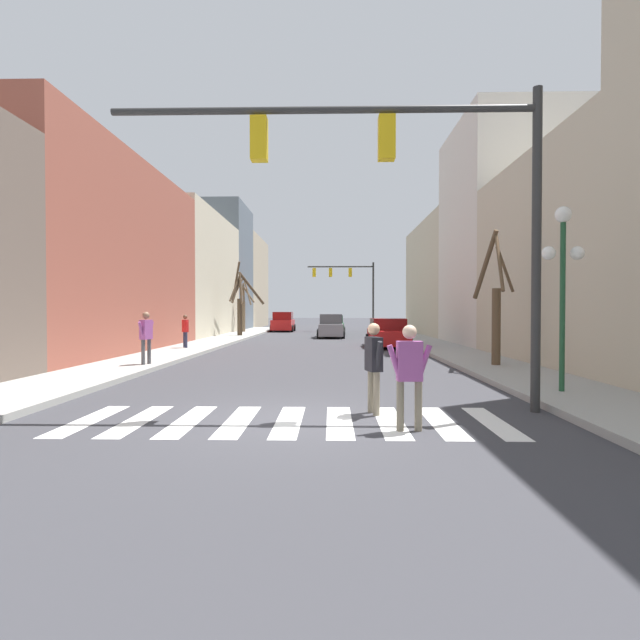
{
  "coord_description": "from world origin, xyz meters",
  "views": [
    {
      "loc": [
        0.76,
        -8.93,
        1.97
      ],
      "look_at": [
        -0.14,
        29.62,
        1.23
      ],
      "focal_mm": 28.0,
      "sensor_mm": 36.0,
      "label": 1
    }
  ],
  "objects_px": {
    "car_parked_right_mid": "(388,333)",
    "pedestrian_on_right_sidewalk": "(409,368)",
    "car_driving_away_lane": "(283,322)",
    "pedestrian_waiting_at_curb": "(146,333)",
    "pedestrian_on_left_sidewalk": "(374,360)",
    "traffic_signal_near": "(407,174)",
    "pedestrian_crossing_street": "(185,328)",
    "street_tree_left_near": "(241,302)",
    "street_tree_right_mid": "(495,305)",
    "car_at_intersection": "(331,327)",
    "street_tree_right_near": "(244,305)",
    "street_lamp_right_corner": "(563,260)",
    "car_parked_left_mid": "(333,325)",
    "traffic_signal_far": "(349,280)"
  },
  "relations": [
    {
      "from": "car_at_intersection",
      "to": "street_tree_left_near",
      "type": "xyz_separation_m",
      "value": [
        -6.58,
        0.09,
        1.78
      ]
    },
    {
      "from": "car_driving_away_lane",
      "to": "street_tree_left_near",
      "type": "relative_size",
      "value": 0.82
    },
    {
      "from": "car_parked_right_mid",
      "to": "pedestrian_on_right_sidewalk",
      "type": "xyz_separation_m",
      "value": [
        -1.74,
        -18.7,
        0.3
      ]
    },
    {
      "from": "car_driving_away_lane",
      "to": "pedestrian_waiting_at_curb",
      "type": "distance_m",
      "value": 29.81
    },
    {
      "from": "car_at_intersection",
      "to": "pedestrian_crossing_street",
      "type": "distance_m",
      "value": 13.96
    },
    {
      "from": "traffic_signal_near",
      "to": "pedestrian_on_left_sidewalk",
      "type": "xyz_separation_m",
      "value": [
        -0.65,
        -0.27,
        -3.6
      ]
    },
    {
      "from": "street_tree_left_near",
      "to": "street_lamp_right_corner",
      "type": "bearing_deg",
      "value": -64.62
    },
    {
      "from": "pedestrian_on_right_sidewalk",
      "to": "street_tree_right_near",
      "type": "bearing_deg",
      "value": -78.26
    },
    {
      "from": "pedestrian_waiting_at_curb",
      "to": "street_tree_left_near",
      "type": "distance_m",
      "value": 19.62
    },
    {
      "from": "car_driving_away_lane",
      "to": "street_tree_right_mid",
      "type": "xyz_separation_m",
      "value": [
        10.02,
        -29.56,
        1.29
      ]
    },
    {
      "from": "street_tree_right_near",
      "to": "pedestrian_on_right_sidewalk",
      "type": "bearing_deg",
      "value": -75.61
    },
    {
      "from": "car_at_intersection",
      "to": "street_tree_right_near",
      "type": "bearing_deg",
      "value": 49.99
    },
    {
      "from": "pedestrian_on_left_sidewalk",
      "to": "street_tree_left_near",
      "type": "height_order",
      "value": "street_tree_left_near"
    },
    {
      "from": "car_parked_left_mid",
      "to": "pedestrian_crossing_street",
      "type": "bearing_deg",
      "value": 157.61
    },
    {
      "from": "car_parked_right_mid",
      "to": "pedestrian_on_left_sidewalk",
      "type": "height_order",
      "value": "pedestrian_on_left_sidewalk"
    },
    {
      "from": "car_parked_right_mid",
      "to": "pedestrian_crossing_street",
      "type": "relative_size",
      "value": 2.98
    },
    {
      "from": "car_parked_right_mid",
      "to": "pedestrian_on_right_sidewalk",
      "type": "distance_m",
      "value": 18.79
    },
    {
      "from": "car_parked_left_mid",
      "to": "street_tree_left_near",
      "type": "distance_m",
      "value": 8.92
    },
    {
      "from": "traffic_signal_far",
      "to": "car_parked_left_mid",
      "type": "relative_size",
      "value": 1.57
    },
    {
      "from": "car_parked_right_mid",
      "to": "street_tree_left_near",
      "type": "distance_m",
      "value": 13.6
    },
    {
      "from": "traffic_signal_near",
      "to": "traffic_signal_far",
      "type": "height_order",
      "value": "traffic_signal_far"
    },
    {
      "from": "car_at_intersection",
      "to": "pedestrian_crossing_street",
      "type": "relative_size",
      "value": 2.83
    },
    {
      "from": "car_parked_left_mid",
      "to": "pedestrian_waiting_at_curb",
      "type": "bearing_deg",
      "value": 165.73
    },
    {
      "from": "traffic_signal_near",
      "to": "pedestrian_waiting_at_curb",
      "type": "xyz_separation_m",
      "value": [
        -7.72,
        6.94,
        -3.42
      ]
    },
    {
      "from": "car_at_intersection",
      "to": "pedestrian_on_left_sidewalk",
      "type": "distance_m",
      "value": 26.72
    },
    {
      "from": "car_at_intersection",
      "to": "street_tree_right_near",
      "type": "relative_size",
      "value": 0.96
    },
    {
      "from": "pedestrian_on_right_sidewalk",
      "to": "pedestrian_waiting_at_curb",
      "type": "distance_m",
      "value": 11.39
    },
    {
      "from": "traffic_signal_near",
      "to": "street_tree_right_mid",
      "type": "xyz_separation_m",
      "value": [
        4.03,
        7.14,
        -2.48
      ]
    },
    {
      "from": "car_driving_away_lane",
      "to": "pedestrian_crossing_street",
      "type": "distance_m",
      "value": 22.44
    },
    {
      "from": "street_tree_left_near",
      "to": "street_tree_right_mid",
      "type": "bearing_deg",
      "value": -57.98
    },
    {
      "from": "car_parked_right_mid",
      "to": "street_tree_right_near",
      "type": "distance_m",
      "value": 18.9
    },
    {
      "from": "traffic_signal_far",
      "to": "pedestrian_waiting_at_curb",
      "type": "xyz_separation_m",
      "value": [
        -7.94,
        -30.81,
        -3.63
      ]
    },
    {
      "from": "pedestrian_on_right_sidewalk",
      "to": "street_tree_right_near",
      "type": "distance_m",
      "value": 35.43
    },
    {
      "from": "street_tree_right_near",
      "to": "car_parked_right_mid",
      "type": "bearing_deg",
      "value": -55.93
    },
    {
      "from": "street_tree_right_mid",
      "to": "street_tree_right_near",
      "type": "bearing_deg",
      "value": 116.97
    },
    {
      "from": "street_lamp_right_corner",
      "to": "pedestrian_on_right_sidewalk",
      "type": "relative_size",
      "value": 2.39
    },
    {
      "from": "pedestrian_waiting_at_curb",
      "to": "street_lamp_right_corner",
      "type": "bearing_deg",
      "value": 82.95
    },
    {
      "from": "car_parked_left_mid",
      "to": "pedestrian_on_right_sidewalk",
      "type": "distance_m",
      "value": 33.66
    },
    {
      "from": "traffic_signal_near",
      "to": "pedestrian_waiting_at_curb",
      "type": "relative_size",
      "value": 4.7
    },
    {
      "from": "traffic_signal_far",
      "to": "pedestrian_on_right_sidewalk",
      "type": "distance_m",
      "value": 39.53
    },
    {
      "from": "traffic_signal_near",
      "to": "pedestrian_crossing_street",
      "type": "bearing_deg",
      "value": 120.81
    },
    {
      "from": "traffic_signal_near",
      "to": "pedestrian_on_right_sidewalk",
      "type": "distance_m",
      "value": 3.93
    },
    {
      "from": "pedestrian_on_left_sidewalk",
      "to": "traffic_signal_far",
      "type": "bearing_deg",
      "value": 162.66
    },
    {
      "from": "traffic_signal_far",
      "to": "car_at_intersection",
      "type": "height_order",
      "value": "traffic_signal_far"
    },
    {
      "from": "car_at_intersection",
      "to": "pedestrian_on_right_sidewalk",
      "type": "distance_m",
      "value": 28.05
    },
    {
      "from": "car_at_intersection",
      "to": "traffic_signal_near",
      "type": "bearing_deg",
      "value": -176.75
    },
    {
      "from": "pedestrian_on_left_sidewalk",
      "to": "street_tree_right_mid",
      "type": "height_order",
      "value": "street_tree_right_mid"
    },
    {
      "from": "pedestrian_on_right_sidewalk",
      "to": "street_tree_left_near",
      "type": "distance_m",
      "value": 29.24
    },
    {
      "from": "traffic_signal_near",
      "to": "car_driving_away_lane",
      "type": "distance_m",
      "value": 37.38
    },
    {
      "from": "traffic_signal_near",
      "to": "street_tree_right_near",
      "type": "relative_size",
      "value": 1.75
    }
  ]
}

